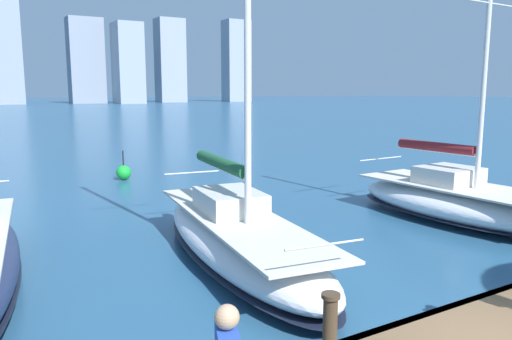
{
  "coord_description": "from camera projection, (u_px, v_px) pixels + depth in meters",
  "views": [
    {
      "loc": [
        6.32,
        3.85,
        4.21
      ],
      "look_at": [
        -0.08,
        -6.95,
        2.2
      ],
      "focal_mm": 35.0,
      "sensor_mm": 36.0,
      "label": 1
    }
  ],
  "objects": [
    {
      "name": "mooring_post",
      "position": [
        330.0,
        324.0,
        6.77
      ],
      "size": [
        0.26,
        0.26,
        0.91
      ],
      "color": "#423323",
      "rests_on": "dock_pier"
    },
    {
      "name": "sailboat_maroon",
      "position": [
        458.0,
        200.0,
        16.25
      ],
      "size": [
        3.25,
        7.79,
        10.51
      ],
      "color": "white",
      "rests_on": "ground"
    },
    {
      "name": "channel_buoy",
      "position": [
        124.0,
        172.0,
        23.66
      ],
      "size": [
        0.7,
        0.7,
        1.4
      ],
      "color": "green",
      "rests_on": "ground"
    },
    {
      "name": "sailboat_forest",
      "position": [
        237.0,
        234.0,
        12.36
      ],
      "size": [
        3.52,
        9.23,
        11.81
      ],
      "color": "white",
      "rests_on": "ground"
    }
  ]
}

